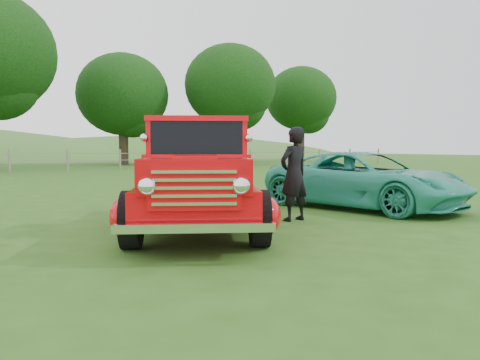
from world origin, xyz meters
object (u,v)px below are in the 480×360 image
tree_near_east (123,95)px  teal_sedan (364,180)px  tree_mid_east (230,86)px  tree_far_east (301,99)px  man (294,174)px  red_pickup (198,179)px

tree_near_east → teal_sedan: bearing=-93.8°
tree_mid_east → teal_sedan: 28.08m
tree_far_east → teal_sedan: tree_far_east is taller
tree_mid_east → tree_near_east: bearing=166.0°
tree_far_east → teal_sedan: size_ratio=2.02×
man → red_pickup: bearing=-14.1°
tree_mid_east → red_pickup: bearing=-118.0°
tree_far_east → man: size_ratio=5.28×
tree_mid_east → teal_sedan: (-9.84, -25.70, -5.57)m
tree_far_east → teal_sedan: bearing=-123.3°
red_pickup → teal_sedan: bearing=32.1°
man → tree_far_east: bearing=-136.7°
man → tree_mid_east: bearing=-125.6°
red_pickup → man: (1.81, -0.10, 0.04)m
teal_sedan → man: (-2.32, -0.70, 0.23)m
tree_near_east → tree_mid_east: (8.00, -2.00, 0.93)m
tree_far_east → tree_near_east: bearing=-176.6°
red_pickup → tree_mid_east: bearing=86.0°
red_pickup → teal_sedan: (4.13, 0.60, -0.19)m
tree_near_east → teal_sedan: (-1.84, -27.70, -4.64)m
man → tree_near_east: bearing=-109.2°
tree_far_east → red_pickup: bearing=-128.1°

